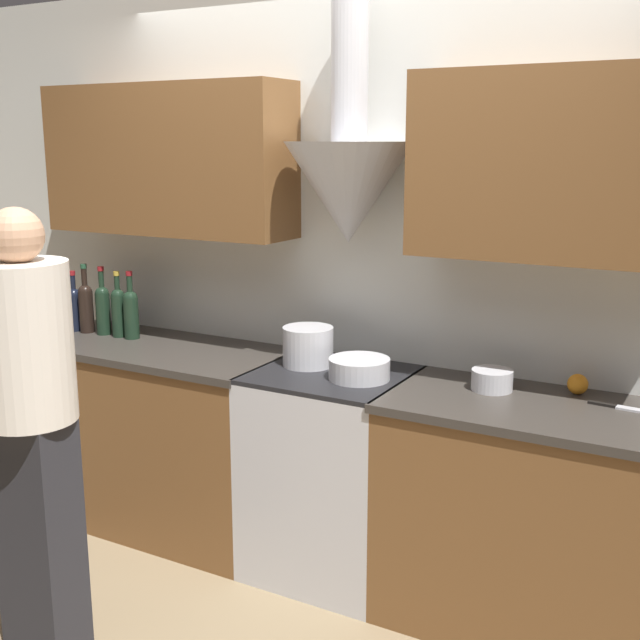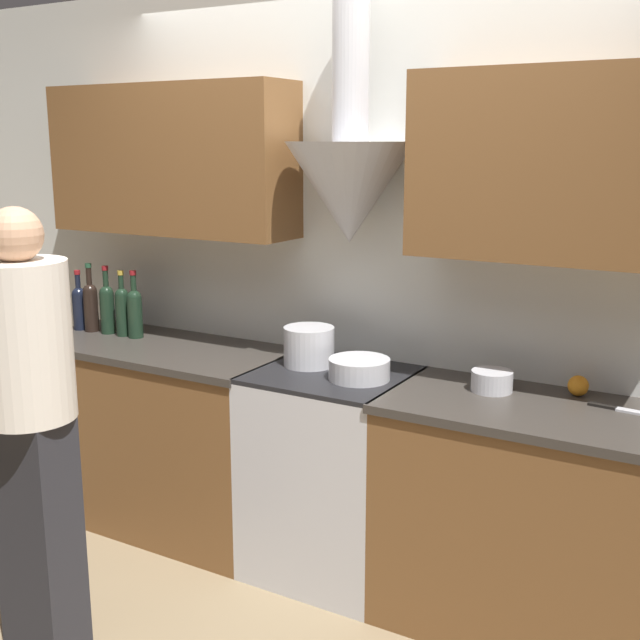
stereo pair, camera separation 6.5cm
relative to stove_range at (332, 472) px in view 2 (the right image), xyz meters
name	(u,v)px [view 2 (the right image)]	position (x,y,z in m)	size (l,w,h in m)	color
ground_plane	(289,607)	(0.00, -0.36, -0.46)	(12.00, 12.00, 0.00)	#847051
wall_back	(354,239)	(-0.04, 0.27, 1.00)	(8.40, 0.55, 2.60)	silver
counter_left	(162,433)	(-0.97, 0.00, 0.00)	(1.32, 0.62, 0.92)	brown
counter_right	(524,518)	(0.86, 0.00, 0.00)	(1.09, 0.62, 0.92)	brown
stove_range	(332,472)	(0.00, 0.00, 0.00)	(0.64, 0.60, 0.92)	silver
wine_bottle_0	(79,306)	(-1.54, 0.04, 0.58)	(0.07, 0.07, 0.31)	black
wine_bottle_1	(91,304)	(-1.46, 0.04, 0.60)	(0.07, 0.07, 0.36)	black
wine_bottle_2	(107,306)	(-1.35, 0.05, 0.60)	(0.07, 0.07, 0.35)	black
wine_bottle_3	(122,309)	(-1.24, 0.05, 0.60)	(0.07, 0.07, 0.33)	black
wine_bottle_4	(135,311)	(-1.16, 0.05, 0.59)	(0.08, 0.08, 0.34)	black
stock_pot	(309,346)	(-0.15, 0.05, 0.54)	(0.22, 0.22, 0.17)	silver
mixing_bowl	(359,369)	(0.15, -0.03, 0.50)	(0.26, 0.26, 0.09)	silver
orange_fruit	(578,386)	(0.98, 0.20, 0.50)	(0.08, 0.08, 0.08)	orange
saucepan	(492,381)	(0.67, 0.09, 0.50)	(0.16, 0.16, 0.08)	silver
chefs_knife	(626,411)	(1.18, 0.10, 0.46)	(0.27, 0.05, 0.01)	silver
person_foreground_left	(30,416)	(-0.66, -1.04, 0.46)	(0.34, 0.34, 1.67)	#28282D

